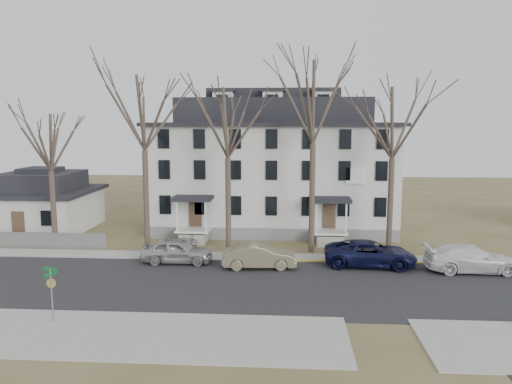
# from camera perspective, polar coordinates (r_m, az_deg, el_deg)

# --- Properties ---
(ground) EXTENTS (120.00, 120.00, 0.00)m
(ground) POSITION_cam_1_polar(r_m,az_deg,el_deg) (27.08, 5.08, -12.13)
(ground) COLOR brown
(ground) RESTS_ON ground
(main_road) EXTENTS (120.00, 10.00, 0.04)m
(main_road) POSITION_cam_1_polar(r_m,az_deg,el_deg) (28.96, 4.99, -10.77)
(main_road) COLOR #27272A
(main_road) RESTS_ON ground
(far_sidewalk) EXTENTS (120.00, 2.00, 0.08)m
(far_sidewalk) POSITION_cam_1_polar(r_m,az_deg,el_deg) (34.69, 4.79, -7.57)
(far_sidewalk) COLOR #A09F97
(far_sidewalk) RESTS_ON ground
(near_sidewalk_left) EXTENTS (20.00, 5.00, 0.08)m
(near_sidewalk_left) POSITION_cam_1_polar(r_m,az_deg,el_deg) (23.60, -15.21, -15.53)
(near_sidewalk_left) COLOR #A09F97
(near_sidewalk_left) RESTS_ON ground
(yellow_curb) EXTENTS (14.00, 0.25, 0.06)m
(yellow_curb) POSITION_cam_1_polar(r_m,az_deg,el_deg) (34.29, 13.28, -7.95)
(yellow_curb) COLOR gold
(yellow_curb) RESTS_ON ground
(boarding_house) EXTENTS (20.80, 12.36, 12.05)m
(boarding_house) POSITION_cam_1_polar(r_m,az_deg,el_deg) (43.56, 2.01, 2.86)
(boarding_house) COLOR slate
(boarding_house) RESTS_ON ground
(small_house) EXTENTS (8.70, 8.70, 5.00)m
(small_house) POSITION_cam_1_polar(r_m,az_deg,el_deg) (47.10, -23.21, -1.24)
(small_house) COLOR silver
(small_house) RESTS_ON ground
(fence) EXTENTS (14.00, 0.06, 1.20)m
(fence) POSITION_cam_1_polar(r_m,az_deg,el_deg) (41.45, -25.86, -5.77)
(fence) COLOR gray
(fence) RESTS_ON ground
(tree_far_left) EXTENTS (8.40, 8.40, 13.72)m
(tree_far_left) POSITION_cam_1_polar(r_m,az_deg,el_deg) (36.70, -12.75, 9.45)
(tree_far_left) COLOR #473B31
(tree_far_left) RESTS_ON ground
(tree_mid_left) EXTENTS (7.80, 7.80, 12.74)m
(tree_mid_left) POSITION_cam_1_polar(r_m,az_deg,el_deg) (35.47, -3.27, 8.49)
(tree_mid_left) COLOR #473B31
(tree_mid_left) RESTS_ON ground
(tree_center) EXTENTS (9.00, 9.00, 14.70)m
(tree_center) POSITION_cam_1_polar(r_m,az_deg,el_deg) (35.29, 6.60, 10.86)
(tree_center) COLOR #473B31
(tree_center) RESTS_ON ground
(tree_mid_right) EXTENTS (7.80, 7.80, 12.74)m
(tree_mid_right) POSITION_cam_1_polar(r_m,az_deg,el_deg) (35.93, 15.45, 8.21)
(tree_mid_right) COLOR #473B31
(tree_mid_right) RESTS_ON ground
(tree_bungalow) EXTENTS (6.60, 6.60, 10.78)m
(tree_bungalow) POSITION_cam_1_polar(r_m,az_deg,el_deg) (39.25, -22.54, 5.68)
(tree_bungalow) COLOR #473B31
(tree_bungalow) RESTS_ON ground
(car_silver) EXTENTS (4.71, 1.91, 1.60)m
(car_silver) POSITION_cam_1_polar(r_m,az_deg,el_deg) (33.64, -9.02, -6.73)
(car_silver) COLOR #ABABAB
(car_silver) RESTS_ON ground
(car_tan) EXTENTS (4.83, 2.02, 1.55)m
(car_tan) POSITION_cam_1_polar(r_m,az_deg,el_deg) (32.10, 0.35, -7.39)
(car_tan) COLOR #756B52
(car_tan) RESTS_ON ground
(car_navy) EXTENTS (6.07, 3.15, 1.63)m
(car_navy) POSITION_cam_1_polar(r_m,az_deg,el_deg) (33.37, 12.91, -6.93)
(car_navy) COLOR #0E1133
(car_navy) RESTS_ON ground
(car_white) EXTENTS (5.73, 2.36, 1.66)m
(car_white) POSITION_cam_1_polar(r_m,az_deg,el_deg) (34.09, 23.41, -7.06)
(car_white) COLOR white
(car_white) RESTS_ON ground
(bicycle_left) EXTENTS (1.67, 0.72, 0.85)m
(bicycle_left) POSITION_cam_1_polar(r_m,az_deg,el_deg) (38.08, -7.91, -5.54)
(bicycle_left) COLOR black
(bicycle_left) RESTS_ON ground
(street_sign) EXTENTS (0.76, 0.76, 2.68)m
(street_sign) POSITION_cam_1_polar(r_m,az_deg,el_deg) (25.30, -22.35, -9.96)
(street_sign) COLOR gray
(street_sign) RESTS_ON ground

